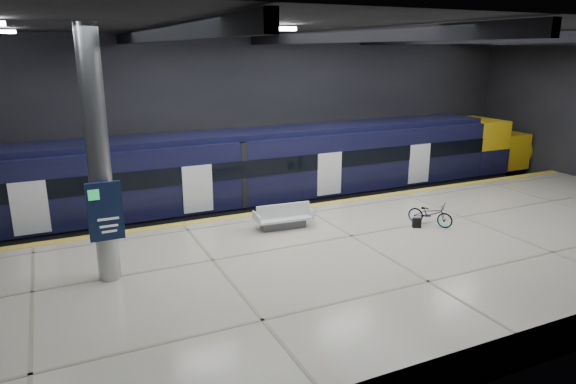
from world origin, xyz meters
TOP-DOWN VIEW (x-y plane):
  - ground at (0.00, 0.00)m, footprint 30.00×30.00m
  - room_shell at (-0.00, 0.00)m, footprint 30.10×16.10m
  - platform at (0.00, -2.50)m, footprint 30.00×11.00m
  - safety_strip at (0.00, 2.75)m, footprint 30.00×0.40m
  - rails at (0.00, 5.50)m, footprint 30.00×1.52m
  - train at (0.78, 5.50)m, footprint 29.40×2.84m
  - bench at (-1.81, 0.75)m, footprint 2.12×1.00m
  - bicycle at (3.20, -1.25)m, footprint 1.35×1.73m
  - pannier_bag at (2.60, -1.25)m, footprint 0.35×0.28m
  - info_column at (-8.00, -1.03)m, footprint 0.90×0.78m

SIDE VIEW (x-z plane):
  - ground at x=0.00m, z-range 0.00..0.00m
  - rails at x=0.00m, z-range 0.00..0.16m
  - platform at x=0.00m, z-range 0.00..1.10m
  - safety_strip at x=0.00m, z-range 1.10..1.11m
  - pannier_bag at x=2.60m, z-range 1.10..1.45m
  - bench at x=-1.81m, z-range 0.96..1.88m
  - bicycle at x=3.20m, z-range 1.10..1.97m
  - train at x=0.78m, z-range 0.16..3.95m
  - info_column at x=-8.00m, z-range 1.01..7.91m
  - room_shell at x=0.00m, z-range 1.69..9.74m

